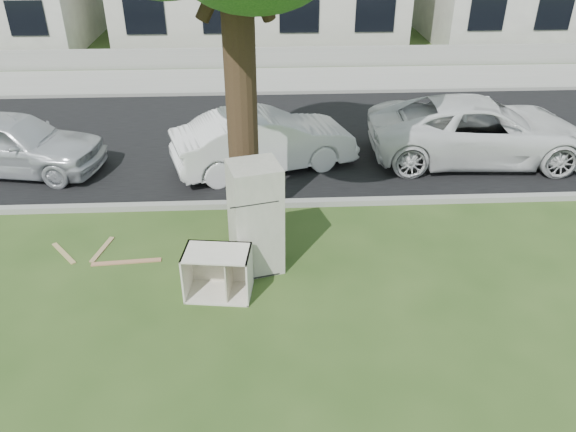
{
  "coord_description": "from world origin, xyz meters",
  "views": [
    {
      "loc": [
        -0.06,
        -7.47,
        5.62
      ],
      "look_at": [
        0.34,
        0.6,
        0.85
      ],
      "focal_mm": 35.0,
      "sensor_mm": 36.0,
      "label": 1
    }
  ],
  "objects_px": {
    "fridge": "(256,218)",
    "car_left": "(12,143)",
    "cabinet": "(218,273)",
    "car_right": "(480,130)",
    "car_center": "(264,141)"
  },
  "relations": [
    {
      "from": "cabinet",
      "to": "car_left",
      "type": "height_order",
      "value": "car_left"
    },
    {
      "from": "fridge",
      "to": "cabinet",
      "type": "xyz_separation_m",
      "value": [
        -0.6,
        -0.73,
        -0.55
      ]
    },
    {
      "from": "car_right",
      "to": "car_left",
      "type": "relative_size",
      "value": 1.29
    },
    {
      "from": "cabinet",
      "to": "car_right",
      "type": "height_order",
      "value": "car_right"
    },
    {
      "from": "fridge",
      "to": "car_left",
      "type": "xyz_separation_m",
      "value": [
        -5.42,
        3.99,
        -0.27
      ]
    },
    {
      "from": "cabinet",
      "to": "car_right",
      "type": "relative_size",
      "value": 0.2
    },
    {
      "from": "cabinet",
      "to": "car_right",
      "type": "xyz_separation_m",
      "value": [
        5.82,
        4.89,
        0.32
      ]
    },
    {
      "from": "car_right",
      "to": "car_center",
      "type": "bearing_deg",
      "value": 96.1
    },
    {
      "from": "car_right",
      "to": "car_left",
      "type": "xyz_separation_m",
      "value": [
        -10.64,
        -0.17,
        -0.03
      ]
    },
    {
      "from": "fridge",
      "to": "car_right",
      "type": "height_order",
      "value": "fridge"
    },
    {
      "from": "fridge",
      "to": "cabinet",
      "type": "height_order",
      "value": "fridge"
    },
    {
      "from": "cabinet",
      "to": "car_left",
      "type": "bearing_deg",
      "value": 142.69
    },
    {
      "from": "cabinet",
      "to": "car_left",
      "type": "xyz_separation_m",
      "value": [
        -4.82,
        4.72,
        0.28
      ]
    },
    {
      "from": "cabinet",
      "to": "car_center",
      "type": "height_order",
      "value": "car_center"
    },
    {
      "from": "cabinet",
      "to": "car_right",
      "type": "bearing_deg",
      "value": 47.13
    }
  ]
}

